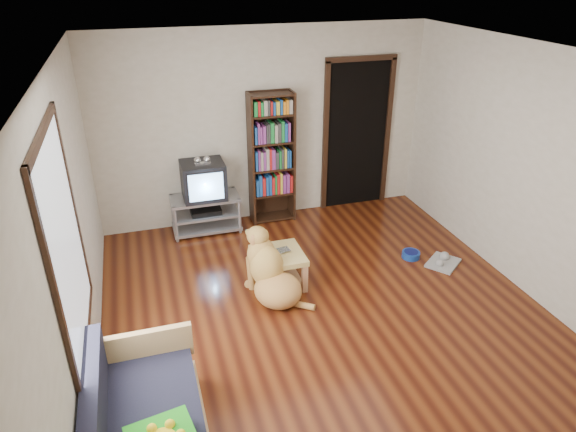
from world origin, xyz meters
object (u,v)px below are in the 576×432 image
object	(u,v)px
dog_bowl	(411,255)
grey_rag	(443,263)
dog	(270,273)
laptop	(279,253)
coffee_table	(278,262)
tv_stand	(206,212)
crt_tv	(203,179)
bookshelf	(271,152)

from	to	relation	value
dog_bowl	grey_rag	size ratio (longest dim) A/B	0.55
dog_bowl	dog	bearing A→B (deg)	-171.73
laptop	dog_bowl	world-z (taller)	laptop
coffee_table	laptop	bearing A→B (deg)	-90.00
tv_stand	dog_bowl	bearing A→B (deg)	-32.32
laptop	coffee_table	xyz separation A→B (m)	(0.00, 0.03, -0.13)
tv_stand	coffee_table	distance (m)	1.63
crt_tv	bookshelf	distance (m)	0.99
laptop	coffee_table	size ratio (longest dim) A/B	0.53
grey_rag	dog	size ratio (longest dim) A/B	0.45
grey_rag	coffee_table	world-z (taller)	coffee_table
coffee_table	grey_rag	bearing A→B (deg)	-5.23
dog_bowl	bookshelf	world-z (taller)	bookshelf
bookshelf	crt_tv	bearing A→B (deg)	-175.68
laptop	tv_stand	xyz separation A→B (m)	(-0.57, 1.55, -0.14)
laptop	tv_stand	size ratio (longest dim) A/B	0.32
grey_rag	crt_tv	distance (m)	3.21
dog_bowl	tv_stand	distance (m)	2.73
dog_bowl	bookshelf	distance (m)	2.27
laptop	dog	size ratio (longest dim) A/B	0.33
laptop	crt_tv	xyz separation A→B (m)	(-0.57, 1.57, 0.33)
dog	grey_rag	bearing A→B (deg)	0.60
dog_bowl	bookshelf	xyz separation A→B (m)	(-1.35, 1.55, 0.96)
laptop	bookshelf	distance (m)	1.79
dog_bowl	grey_rag	world-z (taller)	dog_bowl
grey_rag	bookshelf	xyz separation A→B (m)	(-1.65, 1.80, 0.99)
bookshelf	dog	xyz separation A→B (m)	(-0.52, -1.82, -0.71)
grey_rag	crt_tv	bearing A→B (deg)	146.40
tv_stand	coffee_table	size ratio (longest dim) A/B	1.64
tv_stand	crt_tv	world-z (taller)	crt_tv
coffee_table	dog	world-z (taller)	dog
dog_bowl	dog	xyz separation A→B (m)	(-1.88, -0.27, 0.25)
dog	tv_stand	bearing A→B (deg)	103.82
crt_tv	coffee_table	distance (m)	1.71
dog	bookshelf	bearing A→B (deg)	73.93
grey_rag	tv_stand	world-z (taller)	tv_stand
laptop	dog_bowl	size ratio (longest dim) A/B	1.32
grey_rag	tv_stand	distance (m)	3.12
crt_tv	coffee_table	xyz separation A→B (m)	(0.57, -1.54, -0.46)
grey_rag	tv_stand	bearing A→B (deg)	146.74
laptop	crt_tv	world-z (taller)	crt_tv
crt_tv	grey_rag	bearing A→B (deg)	-33.60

